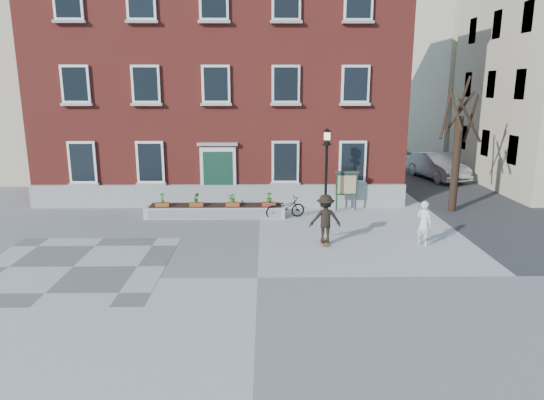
{
  "coord_description": "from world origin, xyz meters",
  "views": [
    {
      "loc": [
        0.25,
        -13.88,
        5.73
      ],
      "look_at": [
        0.5,
        4.0,
        1.5
      ],
      "focal_mm": 32.0,
      "sensor_mm": 36.0,
      "label": 1
    }
  ],
  "objects_px": {
    "parked_car": "(437,166)",
    "bystander": "(424,223)",
    "notice_board": "(347,184)",
    "skateboarder": "(325,219)",
    "lamp_post": "(326,160)",
    "bicycle": "(285,207)"
  },
  "relations": [
    {
      "from": "bicycle",
      "to": "parked_car",
      "type": "height_order",
      "value": "parked_car"
    },
    {
      "from": "lamp_post",
      "to": "bicycle",
      "type": "bearing_deg",
      "value": -169.03
    },
    {
      "from": "bicycle",
      "to": "bystander",
      "type": "height_order",
      "value": "bystander"
    },
    {
      "from": "lamp_post",
      "to": "bystander",
      "type": "bearing_deg",
      "value": -53.62
    },
    {
      "from": "parked_car",
      "to": "notice_board",
      "type": "distance_m",
      "value": 10.49
    },
    {
      "from": "skateboarder",
      "to": "lamp_post",
      "type": "bearing_deg",
      "value": 82.89
    },
    {
      "from": "notice_board",
      "to": "skateboarder",
      "type": "bearing_deg",
      "value": -107.83
    },
    {
      "from": "bystander",
      "to": "notice_board",
      "type": "height_order",
      "value": "notice_board"
    },
    {
      "from": "notice_board",
      "to": "lamp_post",
      "type": "bearing_deg",
      "value": -139.59
    },
    {
      "from": "skateboarder",
      "to": "bicycle",
      "type": "bearing_deg",
      "value": 109.74
    },
    {
      "from": "bystander",
      "to": "skateboarder",
      "type": "distance_m",
      "value": 3.6
    },
    {
      "from": "bicycle",
      "to": "notice_board",
      "type": "xyz_separation_m",
      "value": [
        2.92,
        1.28,
        0.79
      ]
    },
    {
      "from": "bicycle",
      "to": "bystander",
      "type": "distance_m",
      "value": 6.25
    },
    {
      "from": "bicycle",
      "to": "bystander",
      "type": "bearing_deg",
      "value": -145.4
    },
    {
      "from": "bystander",
      "to": "skateboarder",
      "type": "relative_size",
      "value": 0.89
    },
    {
      "from": "parked_car",
      "to": "bicycle",
      "type": "bearing_deg",
      "value": -150.03
    },
    {
      "from": "bicycle",
      "to": "lamp_post",
      "type": "height_order",
      "value": "lamp_post"
    },
    {
      "from": "parked_car",
      "to": "bystander",
      "type": "height_order",
      "value": "bystander"
    },
    {
      "from": "lamp_post",
      "to": "skateboarder",
      "type": "distance_m",
      "value": 4.36
    },
    {
      "from": "parked_car",
      "to": "lamp_post",
      "type": "relative_size",
      "value": 1.27
    },
    {
      "from": "parked_car",
      "to": "bystander",
      "type": "distance_m",
      "value": 13.86
    },
    {
      "from": "bicycle",
      "to": "skateboarder",
      "type": "xyz_separation_m",
      "value": [
        1.32,
        -3.68,
        0.5
      ]
    }
  ]
}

